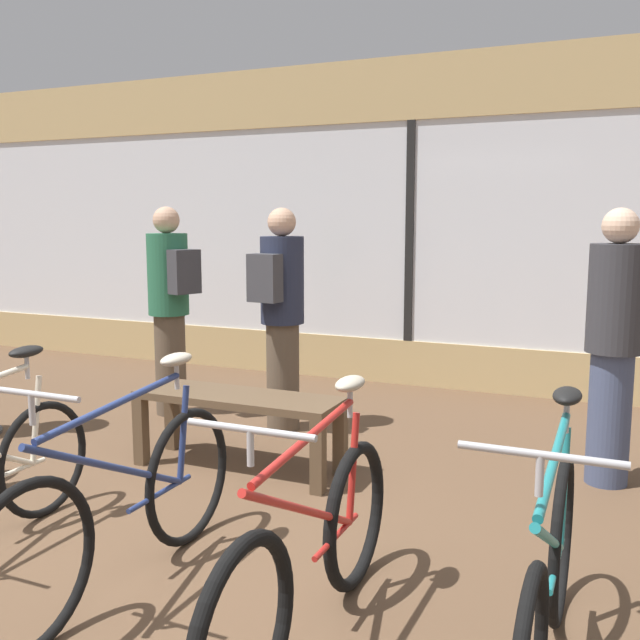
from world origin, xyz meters
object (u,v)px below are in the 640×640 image
(customer_near_rack, at_px, (281,312))
(customer_mid_floor, at_px, (170,304))
(bicycle_right, at_px, (311,555))
(bicycle_far_right, at_px, (549,586))
(customer_by_window, at_px, (614,341))
(bicycle_center, at_px, (123,506))
(display_bench, at_px, (238,408))

(customer_near_rack, relative_size, customer_mid_floor, 0.99)
(bicycle_right, relative_size, customer_near_rack, 0.97)
(customer_mid_floor, bearing_deg, bicycle_right, -46.17)
(bicycle_far_right, relative_size, customer_mid_floor, 0.98)
(bicycle_right, height_order, customer_by_window, customer_by_window)
(bicycle_far_right, bearing_deg, bicycle_center, -179.00)
(bicycle_center, relative_size, display_bench, 1.27)
(bicycle_right, bearing_deg, bicycle_far_right, 5.20)
(bicycle_far_right, height_order, display_bench, bicycle_far_right)
(bicycle_center, relative_size, customer_by_window, 1.02)
(customer_mid_floor, bearing_deg, display_bench, -38.54)
(customer_mid_floor, bearing_deg, bicycle_far_right, -36.63)
(customer_near_rack, bearing_deg, bicycle_right, -61.09)
(bicycle_right, distance_m, customer_mid_floor, 3.61)
(bicycle_far_right, relative_size, customer_by_window, 1.00)
(bicycle_right, height_order, customer_mid_floor, customer_mid_floor)
(bicycle_right, relative_size, bicycle_far_right, 0.97)
(bicycle_center, xyz_separation_m, customer_near_rack, (-0.46, 2.49, 0.55))
(bicycle_center, relative_size, bicycle_right, 1.05)
(bicycle_right, bearing_deg, customer_near_rack, 118.91)
(bicycle_center, distance_m, bicycle_far_right, 1.83)
(customer_by_window, distance_m, customer_mid_floor, 3.48)
(bicycle_far_right, bearing_deg, customer_by_window, 86.76)
(customer_near_rack, bearing_deg, display_bench, -81.06)
(bicycle_center, distance_m, display_bench, 1.59)
(bicycle_far_right, height_order, customer_near_rack, customer_near_rack)
(bicycle_right, xyz_separation_m, customer_mid_floor, (-2.47, 2.57, 0.58))
(bicycle_center, xyz_separation_m, customer_by_window, (1.95, 2.28, 0.52))
(customer_by_window, relative_size, customer_mid_floor, 0.98)
(display_bench, bearing_deg, bicycle_far_right, -35.50)
(customer_by_window, bearing_deg, customer_mid_floor, 175.98)
(bicycle_right, bearing_deg, display_bench, 128.05)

